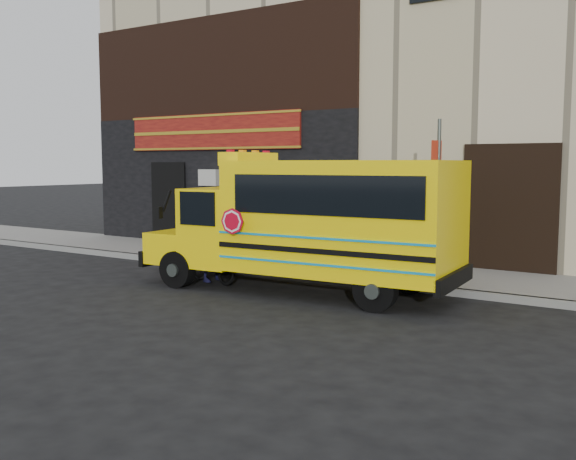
# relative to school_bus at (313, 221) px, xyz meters

# --- Properties ---
(ground) EXTENTS (120.00, 120.00, 0.00)m
(ground) POSITION_rel_school_bus_xyz_m (-1.10, -1.29, -1.51)
(ground) COLOR black
(ground) RESTS_ON ground
(curb) EXTENTS (40.00, 0.20, 0.15)m
(curb) POSITION_rel_school_bus_xyz_m (-1.10, 1.31, -1.43)
(curb) COLOR gray
(curb) RESTS_ON ground
(sidewalk) EXTENTS (40.00, 3.00, 0.15)m
(sidewalk) POSITION_rel_school_bus_xyz_m (-1.10, 2.81, -1.43)
(sidewalk) COLOR slate
(sidewalk) RESTS_ON ground
(building) EXTENTS (20.00, 10.70, 12.00)m
(building) POSITION_rel_school_bus_xyz_m (-1.15, 9.17, 4.62)
(building) COLOR #C6B895
(building) RESTS_ON sidewalk
(school_bus) EXTENTS (7.00, 2.65, 2.92)m
(school_bus) POSITION_rel_school_bus_xyz_m (0.00, 0.00, 0.00)
(school_bus) COLOR black
(school_bus) RESTS_ON ground
(sign_pole) EXTENTS (0.13, 0.31, 3.63)m
(sign_pole) POSITION_rel_school_bus_xyz_m (1.93, 1.95, 0.47)
(sign_pole) COLOR #414944
(sign_pole) RESTS_ON ground
(bicycle) EXTENTS (1.59, 0.76, 0.92)m
(bicycle) POSITION_rel_school_bus_xyz_m (-2.48, -0.29, -1.05)
(bicycle) COLOR black
(bicycle) RESTS_ON ground
(cyclist) EXTENTS (0.53, 0.73, 1.87)m
(cyclist) POSITION_rel_school_bus_xyz_m (-2.46, -0.28, -0.58)
(cyclist) COLOR black
(cyclist) RESTS_ON ground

